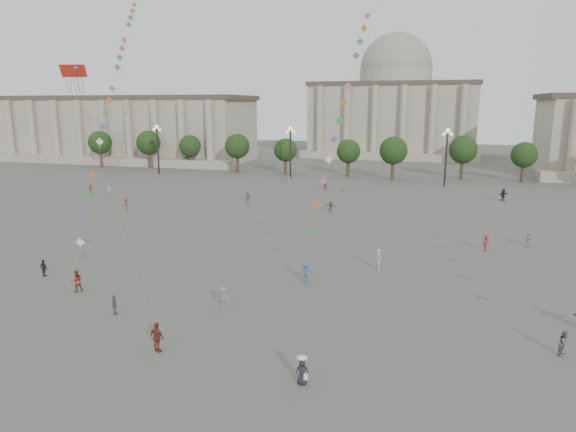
# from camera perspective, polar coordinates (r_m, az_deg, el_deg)

# --- Properties ---
(ground) EXTENTS (360.00, 360.00, 0.00)m
(ground) POSITION_cam_1_polar(r_m,az_deg,el_deg) (35.66, -8.00, -12.63)
(ground) COLOR #555350
(ground) RESTS_ON ground
(hall_west) EXTENTS (84.00, 26.22, 17.20)m
(hall_west) POSITION_cam_1_polar(r_m,az_deg,el_deg) (151.96, -19.61, 9.15)
(hall_west) COLOR gray
(hall_west) RESTS_ON ground
(hall_central) EXTENTS (48.30, 34.30, 35.50)m
(hall_central) POSITION_cam_1_polar(r_m,az_deg,el_deg) (159.15, 11.69, 11.81)
(hall_central) COLOR gray
(hall_central) RESTS_ON ground
(tree_row) EXTENTS (137.12, 5.12, 8.00)m
(tree_row) POSITION_cam_1_polar(r_m,az_deg,el_deg) (108.63, 9.14, 7.11)
(tree_row) COLOR #3C2C1E
(tree_row) RESTS_ON ground
(lamp_post_far_west) EXTENTS (2.00, 0.90, 10.65)m
(lamp_post_far_west) POSITION_cam_1_polar(r_m,az_deg,el_deg) (115.62, -14.32, 8.17)
(lamp_post_far_west) COLOR #262628
(lamp_post_far_west) RESTS_ON ground
(lamp_post_mid_west) EXTENTS (2.00, 0.90, 10.65)m
(lamp_post_mid_west) POSITION_cam_1_polar(r_m,az_deg,el_deg) (103.68, 0.27, 8.11)
(lamp_post_mid_west) COLOR #262628
(lamp_post_mid_west) RESTS_ON ground
(lamp_post_mid_east) EXTENTS (2.00, 0.90, 10.65)m
(lamp_post_mid_east) POSITION_cam_1_polar(r_m,az_deg,el_deg) (99.64, 17.23, 7.39)
(lamp_post_mid_east) COLOR #262628
(lamp_post_mid_east) RESTS_ON ground
(person_crowd_0) EXTENTS (1.17, 0.71, 1.86)m
(person_crowd_0) POSITION_cam_1_polar(r_m,az_deg,el_deg) (92.08, 4.13, 3.52)
(person_crowd_0) COLOR navy
(person_crowd_0) RESTS_ON ground
(person_crowd_1) EXTENTS (1.01, 1.13, 1.94)m
(person_crowd_1) POSITION_cam_1_polar(r_m,az_deg,el_deg) (91.69, -19.20, 2.85)
(person_crowd_1) COLOR silver
(person_crowd_1) RESTS_ON ground
(person_crowd_2) EXTENTS (0.64, 1.02, 1.51)m
(person_crowd_2) POSITION_cam_1_polar(r_m,az_deg,el_deg) (94.86, -21.10, 2.87)
(person_crowd_2) COLOR maroon
(person_crowd_2) RESTS_ON ground
(person_crowd_4) EXTENTS (1.68, 1.44, 1.82)m
(person_crowd_4) POSITION_cam_1_polar(r_m,az_deg,el_deg) (90.53, 6.19, 3.32)
(person_crowd_4) COLOR #BCBBB7
(person_crowd_4) RESTS_ON ground
(person_crowd_6) EXTENTS (1.14, 0.66, 1.75)m
(person_crowd_6) POSITION_cam_1_polar(r_m,az_deg,el_deg) (38.87, -7.22, -9.04)
(person_crowd_6) COLOR slate
(person_crowd_6) RESTS_ON ground
(person_crowd_7) EXTENTS (1.45, 0.46, 1.56)m
(person_crowd_7) POSITION_cam_1_polar(r_m,az_deg,el_deg) (60.99, 25.16, -2.33)
(person_crowd_7) COLOR #B1B1AD
(person_crowd_7) RESTS_ON ground
(person_crowd_8) EXTENTS (1.20, 1.24, 1.70)m
(person_crowd_8) POSITION_cam_1_polar(r_m,az_deg,el_deg) (57.28, 21.15, -2.80)
(person_crowd_8) COLOR maroon
(person_crowd_8) RESTS_ON ground
(person_crowd_9) EXTENTS (1.76, 1.54, 1.92)m
(person_crowd_9) POSITION_cam_1_polar(r_m,az_deg,el_deg) (88.02, 22.81, 2.19)
(person_crowd_9) COLOR black
(person_crowd_9) RESTS_ON ground
(person_crowd_10) EXTENTS (0.36, 0.55, 1.50)m
(person_crowd_10) POSITION_cam_1_polar(r_m,az_deg,el_deg) (98.94, 0.16, 4.06)
(person_crowd_10) COLOR #B7B7B3
(person_crowd_10) RESTS_ON ground
(person_crowd_12) EXTENTS (1.65, 0.88, 1.70)m
(person_crowd_12) POSITION_cam_1_polar(r_m,az_deg,el_deg) (72.56, 4.77, 1.06)
(person_crowd_12) COLOR slate
(person_crowd_12) RESTS_ON ground
(person_crowd_13) EXTENTS (0.69, 0.83, 1.95)m
(person_crowd_13) POSITION_cam_1_polar(r_m,az_deg,el_deg) (48.15, 10.04, -4.77)
(person_crowd_13) COLOR #B9B8B4
(person_crowd_13) RESTS_ON ground
(person_crowd_16) EXTENTS (1.09, 0.56, 1.78)m
(person_crowd_16) POSITION_cam_1_polar(r_m,az_deg,el_deg) (79.71, -4.49, 2.11)
(person_crowd_16) COLOR slate
(person_crowd_16) RESTS_ON ground
(person_crowd_17) EXTENTS (1.04, 1.27, 1.71)m
(person_crowd_17) POSITION_cam_1_polar(r_m,az_deg,el_deg) (77.79, -17.51, 1.29)
(person_crowd_17) COLOR brown
(person_crowd_17) RESTS_ON ground
(tourist_0) EXTENTS (1.21, 0.75, 1.91)m
(tourist_0) POSITION_cam_1_polar(r_m,az_deg,el_deg) (33.36, -14.33, -12.93)
(tourist_0) COLOR maroon
(tourist_0) RESTS_ON ground
(tourist_3) EXTENTS (0.90, 0.84, 1.49)m
(tourist_3) POSITION_cam_1_polar(r_m,az_deg,el_deg) (39.74, -18.70, -9.34)
(tourist_3) COLOR #5D5D62
(tourist_3) RESTS_ON ground
(tourist_4) EXTENTS (0.96, 0.57, 1.54)m
(tourist_4) POSITION_cam_1_polar(r_m,az_deg,el_deg) (50.55, -25.51, -5.24)
(tourist_4) COLOR #222328
(tourist_4) RESTS_ON ground
(kite_flyer_0) EXTENTS (1.11, 1.12, 1.83)m
(kite_flyer_0) POSITION_cam_1_polar(r_m,az_deg,el_deg) (45.42, -22.44, -6.68)
(kite_flyer_0) COLOR maroon
(kite_flyer_0) RESTS_ON ground
(kite_flyer_1) EXTENTS (1.33, 0.97, 1.84)m
(kite_flyer_1) POSITION_cam_1_polar(r_m,az_deg,el_deg) (44.05, 2.00, -6.28)
(kite_flyer_1) COLOR #37557C
(kite_flyer_1) RESTS_ON ground
(kite_flyer_2) EXTENTS (0.93, 0.97, 1.58)m
(kite_flyer_2) POSITION_cam_1_polar(r_m,az_deg,el_deg) (36.17, 28.35, -12.33)
(kite_flyer_2) COLOR #5B5B5F
(kite_flyer_2) RESTS_ON ground
(hat_person) EXTENTS (0.80, 0.60, 1.69)m
(hat_person) POSITION_cam_1_polar(r_m,az_deg,el_deg) (29.13, 1.59, -16.79)
(hat_person) COLOR black
(hat_person) RESTS_ON ground
(dragon_kite) EXTENTS (8.38, 6.89, 25.13)m
(dragon_kite) POSITION_cam_1_polar(r_m,az_deg,el_deg) (48.77, -22.59, 13.63)
(dragon_kite) COLOR red
(dragon_kite) RESTS_ON ground
(kite_train_west) EXTENTS (19.26, 42.84, 58.61)m
(kite_train_west) POSITION_cam_1_polar(r_m,az_deg,el_deg) (67.80, -18.16, 15.91)
(kite_train_west) COLOR #3F3F3F
(kite_train_west) RESTS_ON ground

